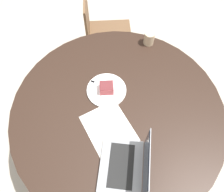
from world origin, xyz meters
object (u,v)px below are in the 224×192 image
(plate, at_px, (107,90))
(laptop, at_px, (128,165))
(chair, at_px, (103,35))
(coffee_glass, at_px, (149,38))

(plate, relative_size, laptop, 0.79)
(chair, relative_size, plate, 3.41)
(plate, xyz_separation_m, coffee_glass, (-0.41, 0.32, 0.04))
(plate, distance_m, coffee_glass, 0.52)
(coffee_glass, xyz_separation_m, laptop, (0.89, -0.22, -0.01))
(chair, height_order, coffee_glass, chair)
(chair, height_order, laptop, laptop)
(plate, distance_m, laptop, 0.50)
(chair, bearing_deg, laptop, 4.08)
(plate, bearing_deg, chair, -178.42)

